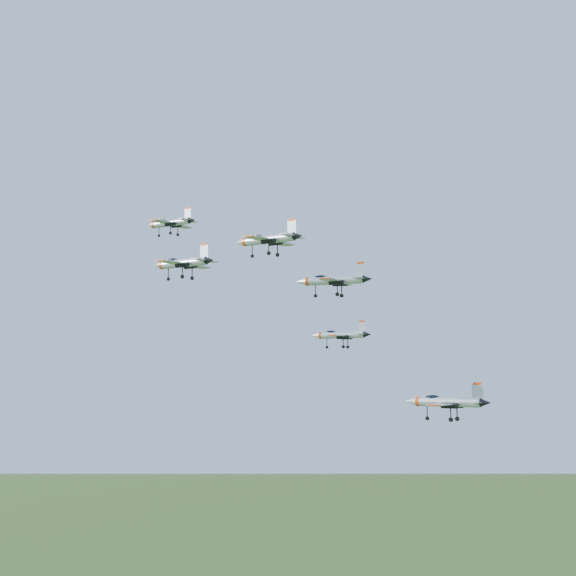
% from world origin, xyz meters
% --- Properties ---
extents(jet_lead, '(11.56, 9.75, 3.11)m').
position_xyz_m(jet_lead, '(-26.75, 10.65, 154.24)').
color(jet_lead, '#B6BCC4').
extents(jet_left_high, '(13.86, 11.75, 3.75)m').
position_xyz_m(jet_left_high, '(-5.49, 5.00, 149.13)').
color(jet_left_high, '#B6BCC4').
extents(jet_right_high, '(11.31, 9.59, 3.06)m').
position_xyz_m(jet_right_high, '(-9.39, -18.59, 142.26)').
color(jet_right_high, '#B6BCC4').
extents(jet_left_low, '(10.79, 8.99, 2.88)m').
position_xyz_m(jet_left_low, '(6.29, 8.00, 133.03)').
color(jet_left_low, '#B6BCC4').
extents(jet_right_low, '(11.75, 9.67, 3.15)m').
position_xyz_m(jet_right_low, '(9.73, -8.38, 140.19)').
color(jet_right_low, '#B6BCC4').
extents(jet_trail, '(13.68, 11.58, 3.70)m').
position_xyz_m(jet_trail, '(24.06, 2.94, 122.52)').
color(jet_trail, '#B6BCC4').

